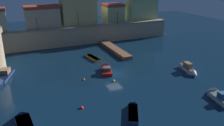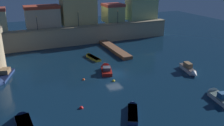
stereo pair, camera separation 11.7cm
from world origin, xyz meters
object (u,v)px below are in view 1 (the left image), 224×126
Objects in this scene: quay_lamp_1 at (78,16)px; moored_boat_2 at (218,96)px; moored_boat_3 at (91,57)px; moored_boat_0 at (133,110)px; quay_lamp_2 at (118,15)px; moored_boat_6 at (106,69)px; moored_boat_5 at (2,78)px; moored_boat_7 at (25,125)px; mooring_buoy_2 at (84,80)px; mooring_buoy_1 at (114,81)px; mooring_buoy_0 at (82,108)px; quay_lamp_0 at (36,20)px; moored_boat_1 at (189,69)px.

moored_boat_2 is (10.06, -34.40, -6.48)m from quay_lamp_1.
moored_boat_0 is at bearing 164.02° from moored_boat_3.
moored_boat_6 is at bearing -119.92° from quay_lamp_2.
moored_boat_5 is 15.45m from moored_boat_7.
moored_boat_5 is (-15.16, 17.00, 0.07)m from moored_boat_0.
mooring_buoy_2 is (-4.69, -9.98, -0.25)m from moored_boat_3.
moored_boat_5 is 15.75× the size of mooring_buoy_1.
moored_boat_0 is at bearing -30.60° from mooring_buoy_0.
moored_boat_6 is (17.19, -3.04, 0.03)m from moored_boat_5.
moored_boat_3 is at bearing 123.02° from moored_boat_5.
moored_boat_6 is 13.12m from mooring_buoy_0.
quay_lamp_0 reaches higher than moored_boat_1.
moored_boat_2 is 0.73× the size of moored_boat_7.
quay_lamp_0 reaches higher than moored_boat_7.
moored_boat_5 is at bearing 4.18° from moored_boat_7.
mooring_buoy_2 is at bearing 131.31° from moored_boat_6.
moored_boat_3 is (-11.03, -11.01, -6.42)m from quay_lamp_2.
quay_lamp_2 is 27.06m from mooring_buoy_2.
quay_lamp_1 is 0.70× the size of moored_boat_0.
moored_boat_2 reaches higher than mooring_buoy_2.
moored_boat_5 reaches higher than moored_boat_3.
moored_boat_2 is (12.53, -1.58, 0.14)m from moored_boat_0.
quay_lamp_0 reaches higher than moored_boat_6.
mooring_buoy_1 is (-11.06, 10.97, -0.41)m from moored_boat_2.
quay_lamp_0 is at bearing 101.52° from mooring_buoy_2.
quay_lamp_2 is 26.89m from mooring_buoy_1.
quay_lamp_0 is at bearing 28.04° from moored_boat_3.
moored_boat_7 is at bearing -65.80° from moored_boat_1.
moored_boat_0 is 17.13m from moored_boat_1.
moored_boat_7 is 14.16m from mooring_buoy_2.
moored_boat_2 is at bearing 73.40° from moored_boat_5.
mooring_buoy_0 is (9.46, -13.63, -0.34)m from moored_boat_5.
moored_boat_6 reaches higher than moored_boat_0.
moored_boat_3 is at bearing 67.70° from mooring_buoy_0.
moored_boat_0 is (-2.47, -32.81, -6.62)m from quay_lamp_1.
quay_lamp_1 is at bearing 75.80° from mooring_buoy_2.
moored_boat_0 is 21.88m from moored_boat_3.
quay_lamp_2 is at bearing 53.18° from mooring_buoy_2.
moored_boat_7 reaches higher than moored_boat_6.
moored_boat_1 is at bearing -97.91° from moored_boat_6.
quay_lamp_2 reaches higher than quay_lamp_0.
moored_boat_2 is at bearing -90.58° from quay_lamp_2.
quay_lamp_1 is 0.49× the size of moored_boat_5.
mooring_buoy_1 is (-1.00, -23.42, -6.89)m from quay_lamp_1.
moored_boat_1 is 14.72m from moored_boat_6.
moored_boat_1 is at bearing -7.20° from mooring_buoy_1.
quay_lamp_2 reaches higher than moored_boat_0.
quay_lamp_2 is at bearing -44.27° from moored_boat_7.
quay_lamp_0 reaches higher than mooring_buoy_0.
moored_boat_2 is (-0.35, -34.40, -6.26)m from quay_lamp_2.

